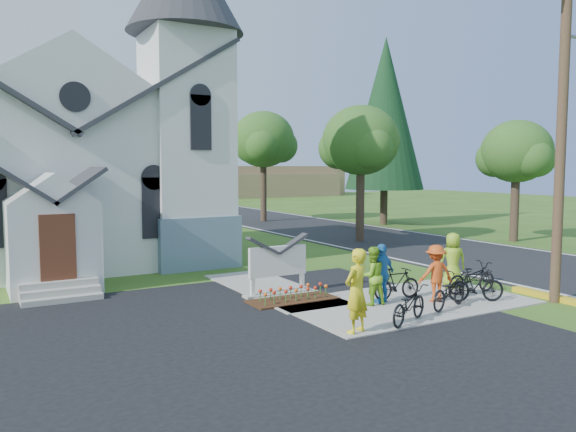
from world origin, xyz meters
TOP-DOWN VIEW (x-y plane):
  - ground at (0.00, 0.00)m, footprint 120.00×120.00m
  - parking_lot at (-7.00, -2.00)m, footprint 20.00×16.00m
  - road at (10.00, 15.00)m, footprint 8.00×90.00m
  - sidewalk at (1.50, 0.50)m, footprint 7.00×4.00m
  - church at (-5.48, 12.48)m, footprint 12.35×12.00m
  - church_sign at (-1.20, 3.20)m, footprint 2.20×0.40m
  - flower_bed at (-1.20, 2.30)m, footprint 2.60×1.10m
  - utility_pole at (5.36, -1.50)m, footprint 3.45×0.28m
  - tree_road_near at (8.50, 12.00)m, footprint 4.00×4.00m
  - tree_road_mid at (9.00, 24.00)m, footprint 4.40×4.40m
  - tree_road_far at (15.50, 8.00)m, footprint 3.60×3.60m
  - conifer at (15.00, 18.00)m, footprint 5.20×5.20m
  - distant_hills at (3.36, 56.33)m, footprint 61.00×10.00m
  - cyclist_0 at (-1.54, -1.20)m, footprint 0.83×0.68m
  - bike_0 at (0.06, -1.20)m, footprint 1.84×1.27m
  - cyclist_1 at (0.42, 0.71)m, footprint 0.86×0.70m
  - bike_1 at (1.44, 0.85)m, footprint 1.57×0.58m
  - cyclist_2 at (0.81, 0.75)m, footprint 1.06×0.65m
  - bike_2 at (1.99, -0.65)m, footprint 1.89×1.16m
  - cyclist_3 at (2.24, 0.12)m, footprint 1.15×0.81m
  - bike_3 at (3.19, -0.50)m, footprint 1.67×1.10m
  - cyclist_4 at (4.06, 1.24)m, footprint 1.01×0.86m
  - bike_4 at (3.93, 0.33)m, footprint 1.85×0.73m

SIDE VIEW (x-z plane):
  - ground at x=0.00m, z-range 0.00..0.00m
  - parking_lot at x=-7.00m, z-range 0.00..0.02m
  - road at x=10.00m, z-range 0.00..0.02m
  - sidewalk at x=1.50m, z-range 0.00..0.05m
  - flower_bed at x=-1.20m, z-range 0.00..0.07m
  - bike_0 at x=0.06m, z-range 0.05..0.97m
  - bike_1 at x=1.44m, z-range 0.05..0.97m
  - bike_2 at x=1.99m, z-range 0.05..0.99m
  - bike_4 at x=3.93m, z-range 0.05..1.01m
  - bike_3 at x=3.19m, z-range 0.05..1.03m
  - cyclist_3 at x=2.24m, z-range 0.05..1.67m
  - cyclist_1 at x=0.42m, z-range 0.05..1.68m
  - cyclist_2 at x=0.81m, z-range 0.05..1.73m
  - cyclist_4 at x=4.06m, z-range 0.05..1.80m
  - church_sign at x=-1.20m, z-range 0.18..1.88m
  - cyclist_0 at x=-1.54m, z-range 0.05..2.01m
  - distant_hills at x=3.36m, z-range -0.63..4.97m
  - tree_road_far at x=15.50m, z-range 1.48..7.78m
  - tree_road_near at x=8.50m, z-range 1.68..8.73m
  - church at x=-5.48m, z-range -1.25..11.75m
  - utility_pole at x=5.36m, z-range 0.40..10.40m
  - tree_road_mid at x=9.00m, z-range 1.88..9.68m
  - conifer at x=15.00m, z-range 1.19..13.59m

